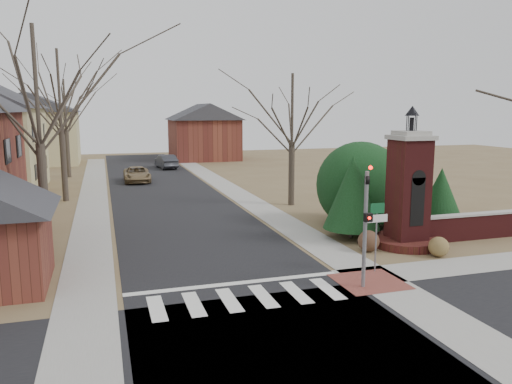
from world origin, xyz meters
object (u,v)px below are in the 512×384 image
object	(u,v)px
traffic_signal_pole	(366,217)
pickup_truck	(137,174)
distant_car	(166,161)
brick_gate_monument	(408,200)
sign_post	(377,224)

from	to	relation	value
traffic_signal_pole	pickup_truck	size ratio (longest dim) A/B	0.94
traffic_signal_pole	distant_car	distance (m)	38.98
pickup_truck	distant_car	xyz separation A→B (m)	(3.72, 9.50, 0.08)
brick_gate_monument	pickup_truck	xyz separation A→B (m)	(-10.60, 24.96, -1.50)
traffic_signal_pole	sign_post	distance (m)	2.02
pickup_truck	brick_gate_monument	bearing A→B (deg)	-66.18
sign_post	distant_car	bearing A→B (deg)	95.30
pickup_truck	traffic_signal_pole	bearing A→B (deg)	-77.84
sign_post	pickup_truck	size ratio (longest dim) A/B	0.58
pickup_truck	sign_post	bearing A→B (deg)	-74.77
traffic_signal_pole	sign_post	bearing A→B (deg)	47.57
traffic_signal_pole	distant_car	bearing A→B (deg)	93.21
brick_gate_monument	traffic_signal_pole	bearing A→B (deg)	-136.76
traffic_signal_pole	distant_car	world-z (taller)	traffic_signal_pole
traffic_signal_pole	brick_gate_monument	xyz separation A→B (m)	(4.70, 4.42, -0.42)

